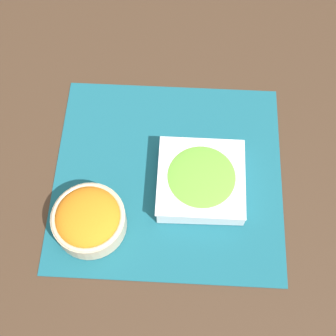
% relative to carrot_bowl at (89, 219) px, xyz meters
% --- Properties ---
extents(ground_plane, '(3.00, 3.00, 0.00)m').
position_rel_carrot_bowl_xyz_m(ground_plane, '(-0.14, -0.12, -0.04)').
color(ground_plane, '#422D1E').
extents(placemat, '(0.47, 0.44, 0.00)m').
position_rel_carrot_bowl_xyz_m(placemat, '(-0.14, -0.12, -0.04)').
color(placemat, '#195B6B').
rests_on(placemat, ground_plane).
extents(carrot_bowl, '(0.14, 0.14, 0.07)m').
position_rel_carrot_bowl_xyz_m(carrot_bowl, '(0.00, 0.00, 0.00)').
color(carrot_bowl, beige).
rests_on(carrot_bowl, placemat).
extents(lettuce_bowl, '(0.17, 0.17, 0.05)m').
position_rel_carrot_bowl_xyz_m(lettuce_bowl, '(-0.21, -0.10, -0.01)').
color(lettuce_bowl, white).
rests_on(lettuce_bowl, placemat).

